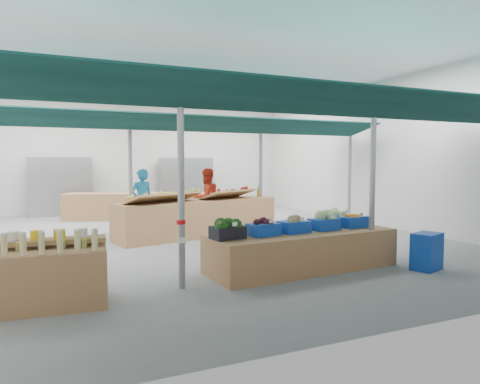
{
  "coord_description": "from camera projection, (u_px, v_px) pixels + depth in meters",
  "views": [
    {
      "loc": [
        -2.68,
        -10.02,
        1.86
      ],
      "look_at": [
        0.97,
        -1.6,
        1.21
      ],
      "focal_mm": 32.0,
      "sensor_mm": 36.0,
      "label": 1
    }
  ],
  "objects": [
    {
      "name": "floor",
      "position": [
        177.0,
        239.0,
        10.36
      ],
      "size": [
        13.0,
        13.0,
        0.0
      ],
      "primitive_type": "plane",
      "color": "gray",
      "rests_on": "ground"
    },
    {
      "name": "hall",
      "position": [
        162.0,
        133.0,
        11.49
      ],
      "size": [
        13.0,
        13.0,
        13.0
      ],
      "color": "silver",
      "rests_on": "ground"
    },
    {
      "name": "pole_grid",
      "position": [
        233.0,
        164.0,
        8.93
      ],
      "size": [
        10.0,
        4.6,
        3.0
      ],
      "color": "gray",
      "rests_on": "floor"
    },
    {
      "name": "awnings",
      "position": [
        233.0,
        118.0,
        8.86
      ],
      "size": [
        9.5,
        7.08,
        0.3
      ],
      "color": "#0A2A28",
      "rests_on": "pole_grid"
    },
    {
      "name": "back_shelving_left",
      "position": [
        61.0,
        187.0,
        14.79
      ],
      "size": [
        2.0,
        0.5,
        2.0
      ],
      "primitive_type": "cube",
      "color": "#B23F33",
      "rests_on": "floor"
    },
    {
      "name": "back_shelving_right",
      "position": [
        186.0,
        184.0,
        16.58
      ],
      "size": [
        2.0,
        0.5,
        2.0
      ],
      "primitive_type": "cube",
      "color": "#B23F33",
      "rests_on": "floor"
    },
    {
      "name": "bottle_shelf",
      "position": [
        38.0,
        276.0,
        5.45
      ],
      "size": [
        1.72,
        1.15,
        1.02
      ],
      "rotation": [
        0.0,
        0.0,
        -0.08
      ],
      "color": "olive",
      "rests_on": "floor"
    },
    {
      "name": "veg_counter",
      "position": [
        302.0,
        250.0,
        7.41
      ],
      "size": [
        3.44,
        1.38,
        0.65
      ],
      "primitive_type": "cube",
      "rotation": [
        0.0,
        0.0,
        0.08
      ],
      "color": "olive",
      "rests_on": "floor"
    },
    {
      "name": "fruit_counter",
      "position": [
        198.0,
        218.0,
        10.76
      ],
      "size": [
        4.32,
        1.93,
        0.9
      ],
      "primitive_type": "cube",
      "rotation": [
        0.0,
        0.0,
        0.23
      ],
      "color": "olive",
      "rests_on": "floor"
    },
    {
      "name": "far_counter",
      "position": [
        140.0,
        206.0,
        13.88
      ],
      "size": [
        4.8,
        2.55,
        0.86
      ],
      "primitive_type": "cube",
      "rotation": [
        0.0,
        0.0,
        -0.36
      ],
      "color": "olive",
      "rests_on": "floor"
    },
    {
      "name": "crate_stack",
      "position": [
        427.0,
        251.0,
        7.38
      ],
      "size": [
        0.62,
        0.53,
        0.64
      ],
      "primitive_type": "cube",
      "rotation": [
        0.0,
        0.0,
        0.35
      ],
      "color": "#0F3DA8",
      "rests_on": "floor"
    },
    {
      "name": "vendor_left",
      "position": [
        142.0,
        201.0,
        11.26
      ],
      "size": [
        0.69,
        0.53,
        1.68
      ],
      "primitive_type": "imported",
      "rotation": [
        0.0,
        0.0,
        3.37
      ],
      "color": "#1972A7",
      "rests_on": "floor"
    },
    {
      "name": "vendor_right",
      "position": [
        206.0,
        198.0,
        11.98
      ],
      "size": [
        0.94,
        0.81,
        1.68
      ],
      "primitive_type": "imported",
      "rotation": [
        0.0,
        0.0,
        3.37
      ],
      "color": "#AC2815",
      "rests_on": "floor"
    },
    {
      "name": "crate_broccoli",
      "position": [
        228.0,
        229.0,
        6.7
      ],
      "size": [
        0.55,
        0.44,
        0.35
      ],
      "rotation": [
        0.0,
        0.0,
        0.15
      ],
      "color": "black",
      "rests_on": "veg_counter"
    },
    {
      "name": "crate_beets",
      "position": [
        263.0,
        227.0,
        7.01
      ],
      "size": [
        0.55,
        0.44,
        0.29
      ],
      "rotation": [
        0.0,
        0.0,
        0.15
      ],
      "color": "#0F3DA8",
      "rests_on": "veg_counter"
    },
    {
      "name": "crate_celeriac",
      "position": [
        294.0,
        224.0,
        7.29
      ],
      "size": [
        0.55,
        0.44,
        0.31
      ],
      "rotation": [
        0.0,
        0.0,
        0.15
      ],
      "color": "#0F3DA8",
      "rests_on": "veg_counter"
    },
    {
      "name": "crate_cabbage",
      "position": [
        324.0,
        221.0,
        7.6
      ],
      "size": [
        0.55,
        0.44,
        0.35
      ],
      "rotation": [
        0.0,
        0.0,
        0.15
      ],
      "color": "#0F3DA8",
      "rests_on": "veg_counter"
    },
    {
      "name": "crate_carrots",
      "position": [
        352.0,
        221.0,
        7.9
      ],
      "size": [
        0.55,
        0.44,
        0.29
      ],
      "rotation": [
        0.0,
        0.0,
        0.15
      ],
      "color": "#0F3DA8",
      "rests_on": "veg_counter"
    },
    {
      "name": "sparrow",
      "position": [
        222.0,
        225.0,
        6.53
      ],
      "size": [
        0.12,
        0.09,
        0.11
      ],
      "rotation": [
        0.0,
        0.0,
        0.15
      ],
      "color": "brown",
      "rests_on": "crate_broccoli"
    },
    {
      "name": "pole_ribbon",
      "position": [
        181.0,
        224.0,
        5.38
      ],
      "size": [
        0.12,
        0.12,
        0.28
      ],
      "color": "red",
      "rests_on": "pole_grid"
    },
    {
      "name": "apple_heap_yellow",
      "position": [
        164.0,
        196.0,
        10.04
      ],
      "size": [
        2.01,
        1.47,
        0.27
      ],
      "rotation": [
        0.0,
        0.0,
        0.46
      ],
      "color": "#997247",
      "rests_on": "fruit_counter"
    },
    {
      "name": "apple_heap_red",
      "position": [
        228.0,
        192.0,
        11.14
      ],
      "size": [
        1.65,
        1.29,
        0.27
      ],
      "rotation": [
        0.0,
        0.0,
        0.46
      ],
      "color": "#997247",
      "rests_on": "fruit_counter"
    },
    {
      "name": "pineapple",
      "position": [
        259.0,
        190.0,
        11.77
      ],
      "size": [
        0.14,
        0.14,
        0.39
      ],
      "rotation": [
        0.0,
        0.0,
        0.46
      ],
      "color": "#8C6019",
      "rests_on": "fruit_counter"
    },
    {
      "name": "crate_extra",
      "position": [
        337.0,
        217.0,
        8.27
      ],
      "size": [
        0.57,
        0.45,
        0.32
      ],
      "rotation": [
        0.0,
        0.0,
        0.22
      ],
      "color": "#0F3DA8",
      "rests_on": "veg_counter"
    }
  ]
}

